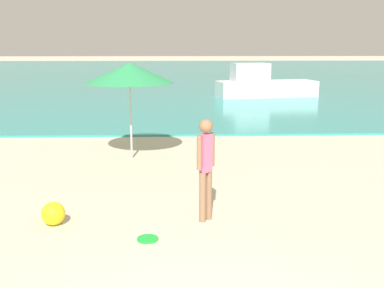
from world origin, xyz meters
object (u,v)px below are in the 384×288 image
(frisbee, at_px, (148,239))
(boat_near, at_px, (263,85))
(person_standing, at_px, (206,164))
(beach_umbrella, at_px, (129,73))
(beach_ball, at_px, (53,214))

(frisbee, xyz_separation_m, boat_near, (4.74, 16.79, 0.62))
(person_standing, relative_size, beach_umbrella, 0.70)
(person_standing, xyz_separation_m, beach_ball, (-2.27, -0.10, -0.72))
(person_standing, bearing_deg, frisbee, 174.74)
(person_standing, height_order, beach_umbrella, beach_umbrella)
(person_standing, height_order, frisbee, person_standing)
(boat_near, relative_size, beach_ball, 14.56)
(person_standing, xyz_separation_m, boat_near, (3.90, 16.10, -0.26))
(frisbee, distance_m, boat_near, 17.46)
(boat_near, relative_size, beach_umbrella, 2.29)
(beach_ball, bearing_deg, boat_near, 69.16)
(frisbee, distance_m, beach_ball, 1.56)
(frisbee, height_order, beach_umbrella, beach_umbrella)
(beach_ball, distance_m, beach_umbrella, 4.52)
(person_standing, distance_m, beach_umbrella, 4.37)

